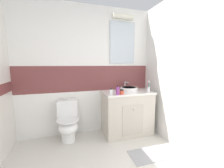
{
  "coord_description": "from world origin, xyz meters",
  "views": [
    {
      "loc": [
        -0.38,
        -0.4,
        1.38
      ],
      "look_at": [
        0.31,
        1.78,
        1.06
      ],
      "focal_mm": 22.63,
      "sensor_mm": 36.0,
      "label": 1
    }
  ],
  "objects_px": {
    "perfume_flask_small": "(111,92)",
    "soap_dispenser": "(118,91)",
    "sink_basin": "(129,89)",
    "toothbrush_cup": "(148,89)",
    "hair_gel_jar": "(122,92)",
    "toilet": "(68,122)"
  },
  "relations": [
    {
      "from": "toilet",
      "to": "toothbrush_cup",
      "type": "bearing_deg",
      "value": -8.48
    },
    {
      "from": "toothbrush_cup",
      "to": "soap_dispenser",
      "type": "distance_m",
      "value": 0.64
    },
    {
      "from": "toothbrush_cup",
      "to": "hair_gel_jar",
      "type": "xyz_separation_m",
      "value": [
        -0.56,
        -0.02,
        -0.02
      ]
    },
    {
      "from": "sink_basin",
      "to": "perfume_flask_small",
      "type": "relative_size",
      "value": 3.31
    },
    {
      "from": "soap_dispenser",
      "to": "hair_gel_jar",
      "type": "xyz_separation_m",
      "value": [
        0.08,
        0.01,
        -0.03
      ]
    },
    {
      "from": "sink_basin",
      "to": "toothbrush_cup",
      "type": "relative_size",
      "value": 1.73
    },
    {
      "from": "toilet",
      "to": "hair_gel_jar",
      "type": "height_order",
      "value": "hair_gel_jar"
    },
    {
      "from": "sink_basin",
      "to": "soap_dispenser",
      "type": "height_order",
      "value": "soap_dispenser"
    },
    {
      "from": "sink_basin",
      "to": "perfume_flask_small",
      "type": "xyz_separation_m",
      "value": [
        -0.44,
        -0.24,
        0.01
      ]
    },
    {
      "from": "toothbrush_cup",
      "to": "hair_gel_jar",
      "type": "distance_m",
      "value": 0.56
    },
    {
      "from": "hair_gel_jar",
      "to": "soap_dispenser",
      "type": "bearing_deg",
      "value": -170.79
    },
    {
      "from": "sink_basin",
      "to": "hair_gel_jar",
      "type": "relative_size",
      "value": 4.51
    },
    {
      "from": "sink_basin",
      "to": "toothbrush_cup",
      "type": "height_order",
      "value": "toothbrush_cup"
    },
    {
      "from": "sink_basin",
      "to": "toothbrush_cup",
      "type": "bearing_deg",
      "value": -33.96
    },
    {
      "from": "soap_dispenser",
      "to": "hair_gel_jar",
      "type": "height_order",
      "value": "soap_dispenser"
    },
    {
      "from": "perfume_flask_small",
      "to": "soap_dispenser",
      "type": "bearing_deg",
      "value": -5.6
    },
    {
      "from": "toilet",
      "to": "toothbrush_cup",
      "type": "relative_size",
      "value": 3.29
    },
    {
      "from": "toilet",
      "to": "perfume_flask_small",
      "type": "relative_size",
      "value": 6.29
    },
    {
      "from": "sink_basin",
      "to": "perfume_flask_small",
      "type": "height_order",
      "value": "sink_basin"
    },
    {
      "from": "soap_dispenser",
      "to": "sink_basin",
      "type": "bearing_deg",
      "value": 37.28
    },
    {
      "from": "sink_basin",
      "to": "hair_gel_jar",
      "type": "xyz_separation_m",
      "value": [
        -0.24,
        -0.24,
        -0.01
      ]
    },
    {
      "from": "hair_gel_jar",
      "to": "sink_basin",
      "type": "bearing_deg",
      "value": 43.9
    }
  ]
}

